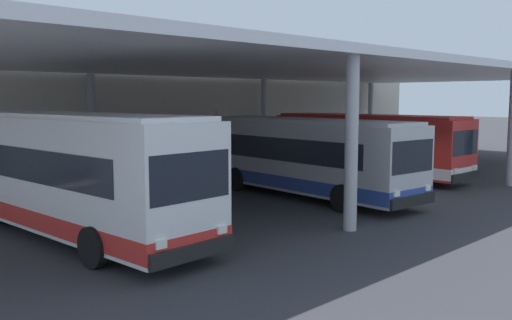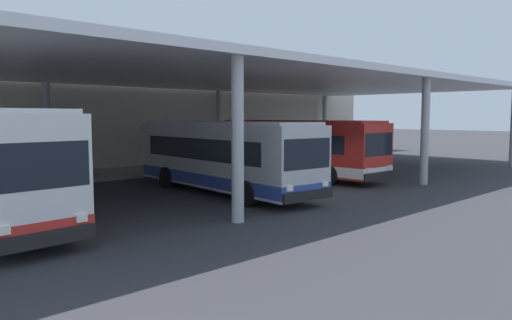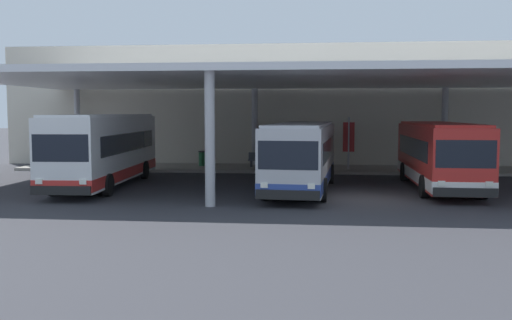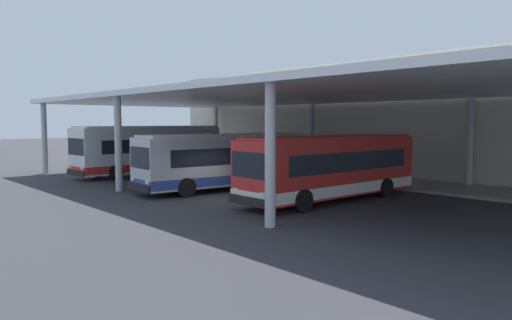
{
  "view_description": "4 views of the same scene",
  "coord_description": "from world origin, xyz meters",
  "px_view_note": "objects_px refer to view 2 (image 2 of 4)",
  "views": [
    {
      "loc": [
        -19.61,
        -12.22,
        3.99
      ],
      "look_at": [
        -4.09,
        3.73,
        1.48
      ],
      "focal_mm": 38.5,
      "sensor_mm": 36.0,
      "label": 1
    },
    {
      "loc": [
        -16.23,
        -13.89,
        3.39
      ],
      "look_at": [
        -0.99,
        2.08,
        1.37
      ],
      "focal_mm": 33.71,
      "sensor_mm": 36.0,
      "label": 2
    },
    {
      "loc": [
        -2.05,
        -24.1,
        3.68
      ],
      "look_at": [
        -4.97,
        3.15,
        1.36
      ],
      "focal_mm": 39.68,
      "sensor_mm": 36.0,
      "label": 3
    },
    {
      "loc": [
        18.81,
        -14.38,
        3.84
      ],
      "look_at": [
        -0.75,
        2.93,
        1.78
      ],
      "focal_mm": 33.62,
      "sensor_mm": 36.0,
      "label": 4
    }
  ],
  "objects_px": {
    "bench_waiting": "(73,166)",
    "bus_second_bay": "(223,156)",
    "bus_middle_bay": "(298,148)",
    "banner_sign": "(166,140)"
  },
  "relations": [
    {
      "from": "bus_second_bay",
      "to": "banner_sign",
      "type": "height_order",
      "value": "banner_sign"
    },
    {
      "from": "bus_middle_bay",
      "to": "banner_sign",
      "type": "distance_m",
      "value": 8.17
    },
    {
      "from": "bus_second_bay",
      "to": "bench_waiting",
      "type": "height_order",
      "value": "bus_second_bay"
    },
    {
      "from": "bench_waiting",
      "to": "bus_second_bay",
      "type": "bearing_deg",
      "value": -73.72
    },
    {
      "from": "bus_second_bay",
      "to": "bus_middle_bay",
      "type": "distance_m",
      "value": 6.69
    },
    {
      "from": "bench_waiting",
      "to": "banner_sign",
      "type": "height_order",
      "value": "banner_sign"
    },
    {
      "from": "bus_second_bay",
      "to": "bench_waiting",
      "type": "xyz_separation_m",
      "value": [
        -2.76,
        9.45,
        -0.99
      ]
    },
    {
      "from": "bench_waiting",
      "to": "banner_sign",
      "type": "relative_size",
      "value": 0.56
    },
    {
      "from": "bus_second_bay",
      "to": "bench_waiting",
      "type": "bearing_deg",
      "value": 106.28
    },
    {
      "from": "bus_middle_bay",
      "to": "banner_sign",
      "type": "relative_size",
      "value": 3.3
    }
  ]
}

